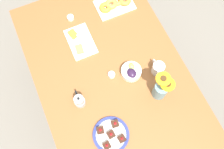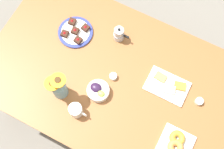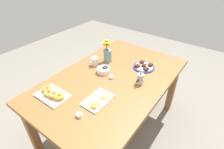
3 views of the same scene
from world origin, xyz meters
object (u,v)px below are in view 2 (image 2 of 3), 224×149
at_px(dessert_plate, 75,32).
at_px(flower_vase, 59,88).
at_px(dining_table, 112,81).
at_px(grape_bowl, 98,91).
at_px(coffee_mug, 76,110).
at_px(moka_pot, 119,34).
at_px(jam_cup_berry, 113,76).
at_px(cheese_platter, 168,86).
at_px(jam_cup_honey, 199,101).

relative_size(dessert_plate, flower_vase, 0.90).
height_order(dining_table, grape_bowl, grape_bowl).
height_order(coffee_mug, moka_pot, moka_pot).
xyz_separation_m(dining_table, dessert_plate, (-0.35, 0.16, 0.10)).
height_order(jam_cup_berry, dessert_plate, dessert_plate).
height_order(cheese_platter, jam_cup_honey, cheese_platter).
height_order(grape_bowl, jam_cup_berry, grape_bowl).
height_order(cheese_platter, dessert_plate, dessert_plate).
bearing_deg(flower_vase, coffee_mug, -23.70).
bearing_deg(coffee_mug, dessert_plate, 120.25).
distance_m(grape_bowl, cheese_platter, 0.43).
distance_m(dining_table, moka_pot, 0.31).
relative_size(jam_cup_honey, flower_vase, 0.19).
height_order(coffee_mug, flower_vase, flower_vase).
bearing_deg(dining_table, moka_pot, 107.96).
bearing_deg(dining_table, jam_cup_honey, 10.00).
relative_size(grape_bowl, jam_cup_honey, 2.86).
distance_m(dining_table, flower_vase, 0.37).
bearing_deg(jam_cup_berry, moka_pot, 109.79).
bearing_deg(coffee_mug, cheese_platter, 43.57).
bearing_deg(moka_pot, jam_cup_berry, -70.21).
bearing_deg(dessert_plate, coffee_mug, -59.75).
relative_size(dining_table, cheese_platter, 6.15).
bearing_deg(coffee_mug, jam_cup_berry, 72.82).
distance_m(flower_vase, moka_pot, 0.52).
bearing_deg(grape_bowl, dessert_plate, 138.12).
xyz_separation_m(jam_cup_honey, jam_cup_berry, (-0.54, -0.09, 0.00)).
distance_m(coffee_mug, jam_cup_honey, 0.74).
xyz_separation_m(dining_table, cheese_platter, (0.34, 0.10, 0.10)).
xyz_separation_m(jam_cup_berry, moka_pot, (-0.09, 0.26, 0.03)).
bearing_deg(jam_cup_honey, cheese_platter, 178.41).
xyz_separation_m(dining_table, flower_vase, (-0.23, -0.23, 0.17)).
distance_m(dessert_plate, flower_vase, 0.42).
distance_m(dining_table, coffee_mug, 0.34).
bearing_deg(grape_bowl, moka_pot, 98.04).
height_order(coffee_mug, dessert_plate, coffee_mug).
height_order(dining_table, jam_cup_honey, jam_cup_honey).
distance_m(cheese_platter, moka_pot, 0.45).
relative_size(jam_cup_honey, moka_pot, 0.40).
distance_m(coffee_mug, cheese_platter, 0.58).
xyz_separation_m(coffee_mug, grape_bowl, (0.06, 0.17, -0.02)).
relative_size(dessert_plate, moka_pot, 1.93).
relative_size(coffee_mug, dessert_plate, 0.50).
distance_m(cheese_platter, jam_cup_berry, 0.34).
distance_m(grape_bowl, jam_cup_honey, 0.62).
height_order(coffee_mug, cheese_platter, coffee_mug).
xyz_separation_m(flower_vase, moka_pot, (0.15, 0.50, -0.04)).
bearing_deg(cheese_platter, jam_cup_honey, -1.59).
bearing_deg(cheese_platter, jam_cup_berry, -163.30).
bearing_deg(grape_bowl, coffee_mug, -107.98).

